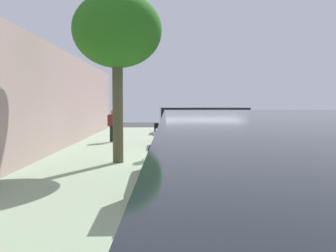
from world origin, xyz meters
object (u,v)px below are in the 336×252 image
object	(u,v)px
parked_sedan_tan_nearest	(174,123)
bicycle_at_curb	(169,153)
pedestrian_on_phone	(113,124)
parked_pickup_white_mid	(196,152)
cyclist_with_backpack	(163,133)
street_tree_near_cyclist	(117,32)
parked_sedan_red_second	(182,131)

from	to	relation	value
parked_sedan_tan_nearest	bicycle_at_curb	world-z (taller)	parked_sedan_tan_nearest
pedestrian_on_phone	parked_pickup_white_mid	bearing A→B (deg)	107.93
parked_pickup_white_mid	bicycle_at_curb	distance (m)	4.03
bicycle_at_curb	cyclist_with_backpack	xyz separation A→B (m)	(0.22, -0.46, 0.65)
street_tree_near_cyclist	pedestrian_on_phone	world-z (taller)	street_tree_near_cyclist
parked_sedan_tan_nearest	street_tree_near_cyclist	bearing A→B (deg)	80.30
cyclist_with_backpack	street_tree_near_cyclist	distance (m)	3.71
parked_sedan_red_second	cyclist_with_backpack	xyz separation A→B (m)	(0.90, 4.34, 0.26)
street_tree_near_cyclist	parked_sedan_tan_nearest	bearing A→B (deg)	-99.70
pedestrian_on_phone	parked_sedan_tan_nearest	bearing A→B (deg)	-116.91
bicycle_at_curb	pedestrian_on_phone	size ratio (longest dim) A/B	0.97
parked_sedan_tan_nearest	cyclist_with_backpack	distance (m)	11.79
parked_pickup_white_mid	bicycle_at_curb	bearing A→B (deg)	-81.98
parked_sedan_red_second	bicycle_at_curb	world-z (taller)	parked_sedan_red_second
parked_sedan_tan_nearest	parked_sedan_red_second	world-z (taller)	same
pedestrian_on_phone	bicycle_at_curb	bearing A→B (deg)	114.00
bicycle_at_curb	parked_sedan_tan_nearest	bearing A→B (deg)	-92.53
parked_sedan_tan_nearest	parked_sedan_red_second	xyz separation A→B (m)	(-0.14, 7.42, 0.00)
bicycle_at_curb	cyclist_with_backpack	distance (m)	0.83
cyclist_with_backpack	pedestrian_on_phone	xyz separation A→B (m)	(2.42, -5.48, -0.00)
bicycle_at_curb	street_tree_near_cyclist	bearing A→B (deg)	20.29
parked_sedan_tan_nearest	parked_pickup_white_mid	xyz separation A→B (m)	(-0.02, 16.17, 0.15)
cyclist_with_backpack	street_tree_near_cyclist	bearing A→B (deg)	36.80
parked_sedan_tan_nearest	parked_pickup_white_mid	distance (m)	16.17
parked_pickup_white_mid	parked_sedan_tan_nearest	bearing A→B (deg)	-89.94
parked_sedan_red_second	bicycle_at_curb	size ratio (longest dim) A/B	2.94
parked_sedan_red_second	cyclist_with_backpack	world-z (taller)	cyclist_with_backpack
parked_sedan_red_second	parked_pickup_white_mid	world-z (taller)	parked_pickup_white_mid
parked_sedan_red_second	cyclist_with_backpack	size ratio (longest dim) A/B	2.65
bicycle_at_curb	parked_pickup_white_mid	bearing A→B (deg)	98.02
parked_sedan_red_second	parked_pickup_white_mid	size ratio (longest dim) A/B	0.83
parked_sedan_tan_nearest	pedestrian_on_phone	bearing A→B (deg)	63.09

